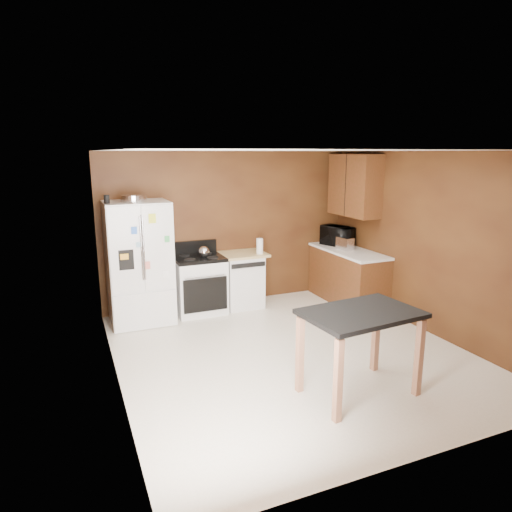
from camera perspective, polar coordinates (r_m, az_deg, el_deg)
floor at (r=5.92m, az=4.40°, el=-11.96°), size 4.50×4.50×0.00m
ceiling at (r=5.38m, az=4.87°, el=13.01°), size 4.50×4.50×0.00m
wall_back at (r=7.55m, az=-3.27°, el=3.44°), size 4.20×0.00×4.20m
wall_front at (r=3.75m, az=20.77°, el=-7.20°), size 4.20×0.00×4.20m
wall_left at (r=4.94m, az=-17.59°, el=-2.20°), size 0.00×4.50×4.50m
wall_right at (r=6.73m, az=20.71°, el=1.47°), size 0.00×4.50×4.50m
roasting_pan at (r=6.72m, az=-15.06°, el=6.99°), size 0.37×0.37×0.09m
pen_cup at (r=6.54m, az=-18.16°, el=6.75°), size 0.08×0.08×0.12m
kettle at (r=7.06m, az=-6.53°, el=0.54°), size 0.17×0.17×0.17m
paper_towel at (r=7.29m, az=0.46°, el=1.24°), size 0.13×0.13×0.25m
green_canister at (r=7.56m, az=0.43°, el=1.09°), size 0.11×0.11×0.10m
toaster at (r=7.73m, az=11.07°, el=1.56°), size 0.20×0.29×0.20m
microwave at (r=8.03m, az=10.13°, el=2.40°), size 0.55×0.65×0.30m
refrigerator at (r=6.88m, az=-14.38°, el=-0.84°), size 0.90×0.80×1.80m
gas_range at (r=7.23m, az=-7.11°, el=-3.47°), size 0.76×0.68×1.10m
dishwasher at (r=7.47m, az=-1.84°, el=-2.91°), size 0.78×0.63×0.89m
right_cabinets at (r=7.76m, az=11.62°, el=0.89°), size 0.63×1.58×2.45m
island at (r=4.82m, az=12.95°, el=-8.37°), size 1.22×0.87×0.91m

